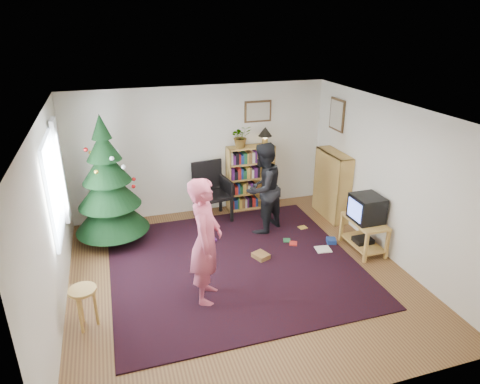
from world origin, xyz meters
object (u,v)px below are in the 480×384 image
object	(u,v)px
christmas_tree	(109,192)
bookshelf_back	(250,177)
table_lamp	(265,133)
potted_plant	(241,136)
stool	(84,298)
armchair	(211,188)
bookshelf_right	(332,184)
tv_stand	(364,232)
person_by_chair	(263,188)
picture_right	(337,115)
crt_tv	(367,208)
person_standing	(206,241)
picture_back	(258,111)

from	to	relation	value
christmas_tree	bookshelf_back	world-z (taller)	christmas_tree
table_lamp	potted_plant	bearing A→B (deg)	180.00
stool	armchair	bearing A→B (deg)	49.31
bookshelf_right	tv_stand	distance (m)	1.41
bookshelf_back	potted_plant	distance (m)	0.87
person_by_chair	tv_stand	bearing A→B (deg)	107.17
bookshelf_right	armchair	distance (m)	2.34
bookshelf_back	bookshelf_right	bearing A→B (deg)	-32.05
picture_right	stool	xyz separation A→B (m)	(-4.68, -2.29, -1.51)
christmas_tree	table_lamp	size ratio (longest dim) A/B	6.19
crt_tv	person_standing	distance (m)	2.87
bookshelf_back	crt_tv	bearing A→B (deg)	-60.58
picture_back	bookshelf_back	bearing A→B (deg)	-144.49
christmas_tree	stool	world-z (taller)	christmas_tree
stool	picture_right	bearing A→B (deg)	26.11
person_standing	person_by_chair	world-z (taller)	person_standing
picture_right	bookshelf_back	bearing A→B (deg)	158.71
picture_back	picture_right	distance (m)	1.51
crt_tv	potted_plant	xyz separation A→B (m)	(-1.46, 2.23, 0.75)
christmas_tree	person_by_chair	bearing A→B (deg)	-8.42
picture_right	stool	world-z (taller)	picture_right
bookshelf_back	armchair	distance (m)	0.90
christmas_tree	tv_stand	xyz separation A→B (m)	(4.00, -1.55, -0.62)
picture_right	bookshelf_right	distance (m)	1.32
armchair	person_standing	world-z (taller)	person_standing
table_lamp	bookshelf_back	bearing A→B (deg)	180.00
stool	person_by_chair	bearing A→B (deg)	30.91
tv_stand	armchair	xyz separation A→B (m)	(-2.13, 2.01, 0.29)
armchair	potted_plant	distance (m)	1.15
crt_tv	person_standing	world-z (taller)	person_standing
potted_plant	crt_tv	bearing A→B (deg)	-56.83
picture_back	bookshelf_back	distance (m)	1.31
crt_tv	person_by_chair	bearing A→B (deg)	139.84
christmas_tree	potted_plant	world-z (taller)	christmas_tree
armchair	stool	world-z (taller)	armchair
christmas_tree	bookshelf_right	bearing A→B (deg)	-2.61
bookshelf_right	stool	xyz separation A→B (m)	(-4.54, -2.02, -0.22)
person_standing	person_by_chair	distance (m)	2.22
bookshelf_back	crt_tv	xyz separation A→B (m)	(1.26, -2.23, 0.10)
tv_stand	picture_back	bearing A→B (deg)	114.36
bookshelf_right	crt_tv	bearing A→B (deg)	174.86
person_standing	bookshelf_right	bearing A→B (deg)	-36.71
christmas_tree	bookshelf_right	size ratio (longest dim) A/B	1.74
bookshelf_right	christmas_tree	bearing A→B (deg)	87.39
crt_tv	person_standing	size ratio (longest dim) A/B	0.27
picture_back	armchair	bearing A→B (deg)	-161.48
table_lamp	stool	bearing A→B (deg)	-140.22
bookshelf_right	tv_stand	world-z (taller)	bookshelf_right
tv_stand	stool	world-z (taller)	stool
picture_back	christmas_tree	bearing A→B (deg)	-164.56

